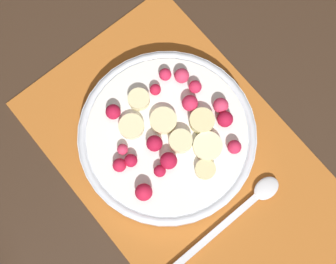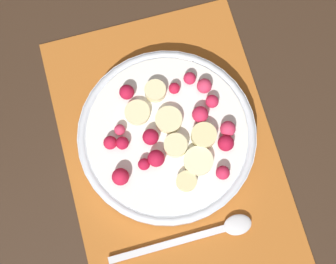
# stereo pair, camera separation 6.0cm
# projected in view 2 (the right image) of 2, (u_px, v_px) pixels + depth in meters

# --- Properties ---
(ground_plane) EXTENTS (3.00, 3.00, 0.00)m
(ground_plane) POSITION_uv_depth(u_px,v_px,m) (175.00, 168.00, 0.63)
(ground_plane) COLOR #382619
(placemat) EXTENTS (0.45, 0.28, 0.01)m
(placemat) POSITION_uv_depth(u_px,v_px,m) (175.00, 168.00, 0.63)
(placemat) COLOR #B26023
(placemat) RESTS_ON ground_plane
(fruit_bowl) EXTENTS (0.23, 0.23, 0.05)m
(fruit_bowl) POSITION_uv_depth(u_px,v_px,m) (169.00, 135.00, 0.62)
(fruit_bowl) COLOR silver
(fruit_bowl) RESTS_ON placemat
(spoon) EXTENTS (0.03, 0.19, 0.01)m
(spoon) POSITION_uv_depth(u_px,v_px,m) (208.00, 233.00, 0.60)
(spoon) COLOR silver
(spoon) RESTS_ON placemat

